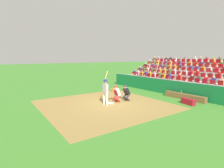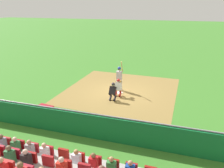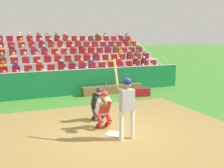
{
  "view_description": "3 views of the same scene",
  "coord_description": "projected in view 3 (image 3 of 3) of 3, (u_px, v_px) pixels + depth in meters",
  "views": [
    {
      "loc": [
        -10.01,
        7.23,
        3.34
      ],
      "look_at": [
        0.55,
        -0.55,
        1.3
      ],
      "focal_mm": 28.26,
      "sensor_mm": 36.0,
      "label": 1
    },
    {
      "loc": [
        3.97,
        -14.64,
        6.21
      ],
      "look_at": [
        -0.37,
        -0.65,
        0.87
      ],
      "focal_mm": 35.19,
      "sensor_mm": 36.0,
      "label": 2
    },
    {
      "loc": [
        3.23,
        7.01,
        2.95
      ],
      "look_at": [
        -0.4,
        -1.0,
        1.39
      ],
      "focal_mm": 42.0,
      "sensor_mm": 36.0,
      "label": 3
    }
  ],
  "objects": [
    {
      "name": "home_plate_umpire",
      "position": [
        99.0,
        102.0,
        9.31
      ],
      "size": [
        0.48,
        0.51,
        1.26
      ],
      "color": "#2D262D",
      "rests_on": "ground_plane"
    },
    {
      "name": "catcher_crouching",
      "position": [
        104.0,
        107.0,
        8.5
      ],
      "size": [
        0.48,
        0.73,
        1.29
      ],
      "color": "#B22120",
      "rests_on": "ground_plane"
    },
    {
      "name": "dugout_bench",
      "position": [
        113.0,
        89.0,
        13.98
      ],
      "size": [
        3.37,
        0.4,
        0.44
      ],
      "primitive_type": "cube",
      "color": "brown",
      "rests_on": "ground_plane"
    },
    {
      "name": "dugout_wall",
      "position": [
        65.0,
        83.0,
        13.4
      ],
      "size": [
        13.84,
        0.24,
        1.34
      ],
      "color": "#116431",
      "rests_on": "ground_plane"
    },
    {
      "name": "equipment_duffel_bag",
      "position": [
        140.0,
        92.0,
        13.33
      ],
      "size": [
        1.04,
        0.52,
        0.4
      ],
      "primitive_type": "cube",
      "rotation": [
        0.0,
        0.0,
        -0.16
      ],
      "color": "maroon",
      "rests_on": "ground_plane"
    },
    {
      "name": "home_plate_marker",
      "position": [
        114.0,
        134.0,
        8.11
      ],
      "size": [
        0.62,
        0.62,
        0.02
      ],
      "primitive_type": "cube",
      "rotation": [
        0.0,
        0.0,
        0.79
      ],
      "color": "white",
      "rests_on": "infield_dirt_patch"
    },
    {
      "name": "ground_plane",
      "position": [
        114.0,
        134.0,
        8.11
      ],
      "size": [
        160.0,
        160.0,
        0.0
      ],
      "primitive_type": "plane",
      "color": "#3B7A28"
    },
    {
      "name": "infield_dirt_patch",
      "position": [
        121.0,
        140.0,
        7.66
      ],
      "size": [
        8.42,
        8.53,
        0.01
      ],
      "primitive_type": "cube",
      "rotation": [
        0.0,
        0.0,
        -0.03
      ],
      "color": "olive",
      "rests_on": "ground_plane"
    },
    {
      "name": "batter_at_plate",
      "position": [
        127.0,
        101.0,
        7.5
      ],
      "size": [
        0.55,
        0.52,
        2.35
      ],
      "color": "silver",
      "rests_on": "ground_plane"
    },
    {
      "name": "bleacher_stand",
      "position": [
        44.0,
        65.0,
        18.56
      ],
      "size": [
        16.86,
        6.14,
        3.37
      ],
      "color": "#9D9E99",
      "rests_on": "ground_plane"
    },
    {
      "name": "water_bottle_on_bench",
      "position": [
        106.0,
        84.0,
        13.84
      ],
      "size": [
        0.07,
        0.07,
        0.21
      ],
      "primitive_type": "cylinder",
      "color": "green",
      "rests_on": "dugout_bench"
    }
  ]
}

